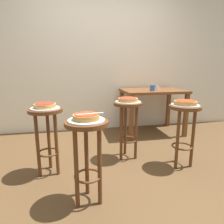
# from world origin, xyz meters

# --- Properties ---
(ground_plane) EXTENTS (6.00, 6.00, 0.00)m
(ground_plane) POSITION_xyz_m (0.00, 0.00, 0.00)
(ground_plane) COLOR brown
(back_wall) EXTENTS (6.00, 0.10, 3.00)m
(back_wall) POSITION_xyz_m (0.00, 1.65, 1.50)
(back_wall) COLOR silver
(back_wall) RESTS_ON ground_plane
(stool_foreground) EXTENTS (0.35, 0.35, 0.72)m
(stool_foreground) POSITION_xyz_m (-0.45, -0.49, 0.52)
(stool_foreground) COLOR #5B3319
(stool_foreground) RESTS_ON ground_plane
(serving_plate_foreground) EXTENTS (0.30, 0.30, 0.01)m
(serving_plate_foreground) POSITION_xyz_m (-0.45, -0.49, 0.73)
(serving_plate_foreground) COLOR silver
(serving_plate_foreground) RESTS_ON stool_foreground
(pizza_foreground) EXTENTS (0.21, 0.21, 0.05)m
(pizza_foreground) POSITION_xyz_m (-0.45, -0.49, 0.76)
(pizza_foreground) COLOR #B78442
(pizza_foreground) RESTS_ON serving_plate_foreground
(stool_middle) EXTENTS (0.35, 0.35, 0.72)m
(stool_middle) POSITION_xyz_m (0.68, -0.05, 0.52)
(stool_middle) COLOR #5B3319
(stool_middle) RESTS_ON ground_plane
(serving_plate_middle) EXTENTS (0.31, 0.31, 0.01)m
(serving_plate_middle) POSITION_xyz_m (0.68, -0.05, 0.73)
(serving_plate_middle) COLOR silver
(serving_plate_middle) RESTS_ON stool_middle
(pizza_middle) EXTENTS (0.25, 0.25, 0.05)m
(pizza_middle) POSITION_xyz_m (0.68, -0.05, 0.76)
(pizza_middle) COLOR #B78442
(pizza_middle) RESTS_ON serving_plate_middle
(stool_leftside) EXTENTS (0.35, 0.35, 0.72)m
(stool_leftside) POSITION_xyz_m (-0.83, 0.08, 0.52)
(stool_leftside) COLOR #5B3319
(stool_leftside) RESTS_ON ground_plane
(serving_plate_leftside) EXTENTS (0.30, 0.30, 0.01)m
(serving_plate_leftside) POSITION_xyz_m (-0.83, 0.08, 0.73)
(serving_plate_leftside) COLOR silver
(serving_plate_leftside) RESTS_ON stool_leftside
(pizza_leftside) EXTENTS (0.22, 0.22, 0.05)m
(pizza_leftside) POSITION_xyz_m (-0.83, 0.08, 0.76)
(pizza_leftside) COLOR tan
(pizza_leftside) RESTS_ON serving_plate_leftside
(stool_rear) EXTENTS (0.35, 0.35, 0.72)m
(stool_rear) POSITION_xyz_m (0.11, 0.28, 0.52)
(stool_rear) COLOR #5B3319
(stool_rear) RESTS_ON ground_plane
(serving_plate_rear) EXTENTS (0.31, 0.31, 0.01)m
(serving_plate_rear) POSITION_xyz_m (0.11, 0.28, 0.73)
(serving_plate_rear) COLOR white
(serving_plate_rear) RESTS_ON stool_rear
(pizza_rear) EXTENTS (0.24, 0.24, 0.05)m
(pizza_rear) POSITION_xyz_m (0.11, 0.28, 0.76)
(pizza_rear) COLOR #B78442
(pizza_rear) RESTS_ON serving_plate_rear
(dining_table) EXTENTS (1.04, 0.72, 0.76)m
(dining_table) POSITION_xyz_m (0.81, 1.18, 0.65)
(dining_table) COLOR brown
(dining_table) RESTS_ON ground_plane
(cup_near_edge) EXTENTS (0.08, 0.08, 0.09)m
(cup_near_edge) POSITION_xyz_m (0.74, 1.03, 0.81)
(cup_near_edge) COLOR #3360B2
(cup_near_edge) RESTS_ON dining_table
(condiment_shaker) EXTENTS (0.04, 0.04, 0.07)m
(condiment_shaker) POSITION_xyz_m (0.88, 1.15, 0.80)
(condiment_shaker) COLOR white
(condiment_shaker) RESTS_ON dining_table
(pizza_server_knife) EXTENTS (0.22, 0.06, 0.01)m
(pizza_server_knife) POSITION_xyz_m (-0.42, -0.51, 0.78)
(pizza_server_knife) COLOR silver
(pizza_server_knife) RESTS_ON pizza_foreground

